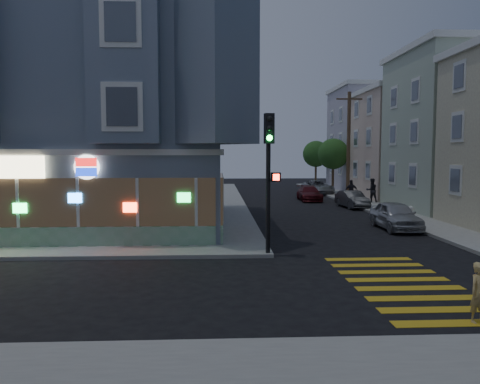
{
  "coord_description": "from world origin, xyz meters",
  "views": [
    {
      "loc": [
        0.88,
        -15.3,
        3.92
      ],
      "look_at": [
        1.89,
        5.53,
        2.23
      ],
      "focal_mm": 35.0,
      "sensor_mm": 36.0,
      "label": 1
    }
  ],
  "objects": [
    {
      "name": "sidewalk_nw",
      "position": [
        -13.5,
        23.0,
        0.07
      ],
      "size": [
        33.0,
        42.0,
        0.15
      ],
      "primitive_type": "cube",
      "color": "gray",
      "rests_on": "ground"
    },
    {
      "name": "parked_car_c",
      "position": [
        8.6,
        23.51,
        0.61
      ],
      "size": [
        1.79,
        4.25,
        1.22
      ],
      "primitive_type": "imported",
      "rotation": [
        0.0,
        0.0,
        -0.02
      ],
      "color": "#4F1217",
      "rests_on": "ground"
    },
    {
      "name": "running_child",
      "position": [
        6.95,
        -4.96,
        0.71
      ],
      "size": [
        0.6,
        0.48,
        1.42
      ],
      "primitive_type": "imported",
      "rotation": [
        0.0,
        0.0,
        0.3
      ],
      "color": "tan",
      "rests_on": "ground"
    },
    {
      "name": "parked_car_d",
      "position": [
        10.7,
        29.96,
        0.69
      ],
      "size": [
        2.66,
        5.1,
        1.37
      ],
      "primitive_type": "imported",
      "rotation": [
        0.0,
        0.0,
        0.08
      ],
      "color": "#969AA0",
      "rests_on": "ground"
    },
    {
      "name": "fire_hydrant",
      "position": [
        12.11,
        11.18,
        0.56
      ],
      "size": [
        0.45,
        0.26,
        0.78
      ],
      "color": "silver",
      "rests_on": "sidewalk_ne"
    },
    {
      "name": "row_house_d",
      "position": [
        19.5,
        34.0,
        5.4
      ],
      "size": [
        12.0,
        8.6,
        10.5
      ],
      "primitive_type": "cube",
      "color": "#9F98A7",
      "rests_on": "sidewalk_ne"
    },
    {
      "name": "utility_pole",
      "position": [
        12.0,
        24.0,
        4.8
      ],
      "size": [
        2.2,
        0.3,
        9.0
      ],
      "color": "#4C3826",
      "rests_on": "sidewalk_ne"
    },
    {
      "name": "corner_building",
      "position": [
        -6.0,
        10.98,
        5.82
      ],
      "size": [
        14.6,
        14.6,
        11.4
      ],
      "color": "slate",
      "rests_on": "sidewalk_nw"
    },
    {
      "name": "pedestrian_b",
      "position": [
        11.3,
        20.5,
        1.04
      ],
      "size": [
        1.06,
        0.48,
        1.79
      ],
      "primitive_type": "imported",
      "rotation": [
        0.0,
        0.0,
        3.18
      ],
      "color": "#242129",
      "rests_on": "sidewalk_ne"
    },
    {
      "name": "street_tree_far",
      "position": [
        12.2,
        38.0,
        3.94
      ],
      "size": [
        3.0,
        3.0,
        5.3
      ],
      "color": "#4C3826",
      "rests_on": "sidewalk_ne"
    },
    {
      "name": "street_tree_near",
      "position": [
        12.2,
        30.0,
        3.94
      ],
      "size": [
        3.0,
        3.0,
        5.3
      ],
      "color": "#4C3826",
      "rests_on": "sidewalk_ne"
    },
    {
      "name": "traffic_signal",
      "position": [
        2.82,
        2.17,
        3.73
      ],
      "size": [
        0.64,
        0.59,
        5.3
      ],
      "rotation": [
        0.0,
        0.0,
        0.17
      ],
      "color": "black",
      "rests_on": "sidewalk_nw"
    },
    {
      "name": "sidewalk_ne",
      "position": [
        23.0,
        23.0,
        0.07
      ],
      "size": [
        24.0,
        42.0,
        0.15
      ],
      "primitive_type": "cube",
      "color": "gray",
      "rests_on": "ground"
    },
    {
      "name": "pedestrian_a",
      "position": [
        13.0,
        20.76,
        1.08
      ],
      "size": [
        0.95,
        0.76,
        1.87
      ],
      "primitive_type": "imported",
      "rotation": [
        0.0,
        0.0,
        3.2
      ],
      "color": "black",
      "rests_on": "sidewalk_ne"
    },
    {
      "name": "row_house_c",
      "position": [
        19.5,
        25.0,
        4.65
      ],
      "size": [
        12.0,
        8.6,
        9.0
      ],
      "primitive_type": "cube",
      "color": "beige",
      "rests_on": "sidewalk_ne"
    },
    {
      "name": "parked_car_b",
      "position": [
        10.7,
        18.21,
        0.62
      ],
      "size": [
        1.72,
        3.91,
        1.25
      ],
      "primitive_type": "imported",
      "rotation": [
        0.0,
        0.0,
        0.11
      ],
      "color": "#36383B",
      "rests_on": "ground"
    },
    {
      "name": "ground",
      "position": [
        0.0,
        0.0,
        0.0
      ],
      "size": [
        120.0,
        120.0,
        0.0
      ],
      "primitive_type": "plane",
      "color": "black",
      "rests_on": "ground"
    },
    {
      "name": "parked_car_a",
      "position": [
        10.14,
        8.42,
        0.73
      ],
      "size": [
        1.77,
        4.31,
        1.46
      ],
      "primitive_type": "imported",
      "rotation": [
        0.0,
        0.0,
        -0.01
      ],
      "color": "#ACAEB4",
      "rests_on": "ground"
    }
  ]
}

